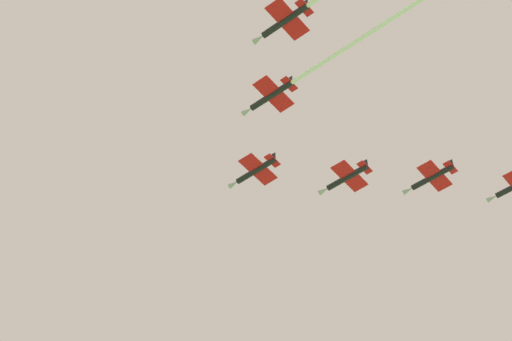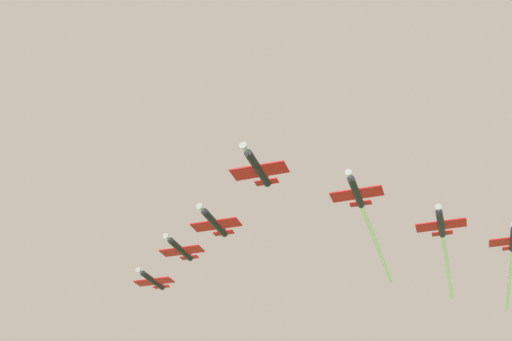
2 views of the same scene
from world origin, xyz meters
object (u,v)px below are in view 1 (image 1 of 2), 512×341
object	(u,v)px
jet_lead	(255,171)
jet_starboard_outer	(431,178)
jet_starboard_inner	(346,178)
jet_port_inner	(327,60)

from	to	relation	value
jet_lead	jet_starboard_outer	size ratio (longest dim) A/B	1.00
jet_lead	jet_starboard_inner	xyz separation A→B (m)	(3.88, -20.01, -1.06)
jet_port_inner	jet_starboard_outer	bearing A→B (deg)	0.59
jet_port_inner	jet_starboard_outer	world-z (taller)	jet_port_inner
jet_starboard_inner	jet_lead	bearing A→B (deg)	131.98
jet_lead	jet_starboard_outer	bearing A→B (deg)	-46.96
jet_starboard_outer	jet_port_inner	bearing A→B (deg)	-179.41
jet_starboard_inner	jet_starboard_outer	distance (m)	19.67
jet_starboard_outer	jet_starboard_inner	bearing A→B (deg)	134.15
jet_starboard_inner	jet_starboard_outer	bearing A→B (deg)	-45.85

